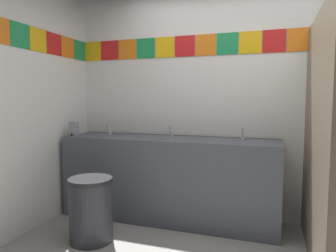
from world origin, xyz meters
name	(u,v)px	position (x,y,z in m)	size (l,w,h in m)	color
wall_back	(238,102)	(0.00, 1.45, 1.28)	(3.80, 0.09, 2.55)	white
vanity_counter	(168,177)	(-0.69, 1.13, 0.46)	(2.31, 0.57, 0.89)	#4C515B
faucet_left	(109,130)	(-1.47, 1.22, 0.95)	(0.04, 0.10, 0.14)	silver
faucet_center	(171,132)	(-0.69, 1.22, 0.95)	(0.04, 0.10, 0.14)	silver
faucet_right	(243,135)	(0.08, 1.22, 0.95)	(0.04, 0.10, 0.14)	silver
soap_dispenser	(74,129)	(-1.77, 0.96, 0.97)	(0.09, 0.09, 0.16)	gray
trash_bin	(91,209)	(-1.20, 0.40, 0.30)	(0.40, 0.40, 0.59)	#333338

